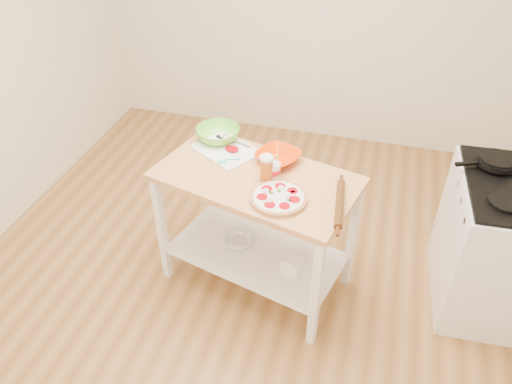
{
  "coord_description": "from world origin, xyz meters",
  "views": [
    {
      "loc": [
        0.74,
        -2.27,
        2.66
      ],
      "look_at": [
        0.08,
        0.08,
        0.8
      ],
      "focal_mm": 35.0,
      "sensor_mm": 36.0,
      "label": 1
    }
  ],
  "objects_px": {
    "skillet": "(496,161)",
    "shelf_glass_bowl": "(239,241)",
    "gas_stove": "(504,245)",
    "orange_bowl": "(278,157)",
    "shelf_bin": "(292,264)",
    "cutting_board": "(226,149)",
    "prep_island": "(256,208)",
    "beer_pint": "(266,168)",
    "yogurt_tub": "(274,170)",
    "rolling_pin": "(340,204)",
    "knife": "(229,140)",
    "green_bowl": "(218,134)",
    "pizza": "(278,198)",
    "spatula": "(228,160)"
  },
  "relations": [
    {
      "from": "beer_pint",
      "to": "yogurt_tub",
      "type": "bearing_deg",
      "value": 44.07
    },
    {
      "from": "gas_stove",
      "to": "rolling_pin",
      "type": "relative_size",
      "value": 2.73
    },
    {
      "from": "cutting_board",
      "to": "spatula",
      "type": "bearing_deg",
      "value": -36.56
    },
    {
      "from": "orange_bowl",
      "to": "rolling_pin",
      "type": "height_order",
      "value": "orange_bowl"
    },
    {
      "from": "cutting_board",
      "to": "beer_pint",
      "type": "height_order",
      "value": "beer_pint"
    },
    {
      "from": "skillet",
      "to": "orange_bowl",
      "type": "relative_size",
      "value": 1.4
    },
    {
      "from": "yogurt_tub",
      "to": "shelf_bin",
      "type": "bearing_deg",
      "value": -35.58
    },
    {
      "from": "knife",
      "to": "yogurt_tub",
      "type": "height_order",
      "value": "yogurt_tub"
    },
    {
      "from": "spatula",
      "to": "shelf_bin",
      "type": "relative_size",
      "value": 1.22
    },
    {
      "from": "cutting_board",
      "to": "knife",
      "type": "distance_m",
      "value": 0.1
    },
    {
      "from": "yogurt_tub",
      "to": "cutting_board",
      "type": "bearing_deg",
      "value": 149.79
    },
    {
      "from": "orange_bowl",
      "to": "prep_island",
      "type": "bearing_deg",
      "value": -115.0
    },
    {
      "from": "skillet",
      "to": "rolling_pin",
      "type": "height_order",
      "value": "skillet"
    },
    {
      "from": "spatula",
      "to": "rolling_pin",
      "type": "xyz_separation_m",
      "value": [
        0.74,
        -0.26,
        0.01
      ]
    },
    {
      "from": "prep_island",
      "to": "beer_pint",
      "type": "bearing_deg",
      "value": -15.51
    },
    {
      "from": "gas_stove",
      "to": "pizza",
      "type": "bearing_deg",
      "value": -164.55
    },
    {
      "from": "skillet",
      "to": "rolling_pin",
      "type": "xyz_separation_m",
      "value": [
        -0.86,
        -0.61,
        -0.05
      ]
    },
    {
      "from": "beer_pint",
      "to": "yogurt_tub",
      "type": "height_order",
      "value": "yogurt_tub"
    },
    {
      "from": "skillet",
      "to": "shelf_bin",
      "type": "xyz_separation_m",
      "value": [
        -1.12,
        -0.55,
        -0.66
      ]
    },
    {
      "from": "shelf_bin",
      "to": "cutting_board",
      "type": "bearing_deg",
      "value": 148.03
    },
    {
      "from": "pizza",
      "to": "cutting_board",
      "type": "distance_m",
      "value": 0.62
    },
    {
      "from": "cutting_board",
      "to": "rolling_pin",
      "type": "relative_size",
      "value": 1.22
    },
    {
      "from": "pizza",
      "to": "green_bowl",
      "type": "distance_m",
      "value": 0.76
    },
    {
      "from": "pizza",
      "to": "shelf_bin",
      "type": "relative_size",
      "value": 2.84
    },
    {
      "from": "skillet",
      "to": "knife",
      "type": "xyz_separation_m",
      "value": [
        -1.68,
        -0.11,
        -0.06
      ]
    },
    {
      "from": "yogurt_tub",
      "to": "prep_island",
      "type": "bearing_deg",
      "value": -171.74
    },
    {
      "from": "rolling_pin",
      "to": "shelf_glass_bowl",
      "type": "relative_size",
      "value": 2.04
    },
    {
      "from": "skillet",
      "to": "shelf_glass_bowl",
      "type": "xyz_separation_m",
      "value": [
        -1.53,
        -0.4,
        -0.68
      ]
    },
    {
      "from": "orange_bowl",
      "to": "shelf_bin",
      "type": "distance_m",
      "value": 0.71
    },
    {
      "from": "pizza",
      "to": "prep_island",
      "type": "bearing_deg",
      "value": 134.13
    },
    {
      "from": "pizza",
      "to": "cutting_board",
      "type": "relative_size",
      "value": 0.67
    },
    {
      "from": "spatula",
      "to": "gas_stove",
      "type": "bearing_deg",
      "value": -11.04
    },
    {
      "from": "cutting_board",
      "to": "yogurt_tub",
      "type": "relative_size",
      "value": 2.75
    },
    {
      "from": "shelf_glass_bowl",
      "to": "beer_pint",
      "type": "bearing_deg",
      "value": -17.21
    },
    {
      "from": "gas_stove",
      "to": "shelf_glass_bowl",
      "type": "relative_size",
      "value": 5.57
    },
    {
      "from": "spatula",
      "to": "green_bowl",
      "type": "bearing_deg",
      "value": 105.28
    },
    {
      "from": "pizza",
      "to": "knife",
      "type": "bearing_deg",
      "value": 131.99
    },
    {
      "from": "knife",
      "to": "rolling_pin",
      "type": "height_order",
      "value": "rolling_pin"
    },
    {
      "from": "beer_pint",
      "to": "rolling_pin",
      "type": "bearing_deg",
      "value": -17.66
    },
    {
      "from": "gas_stove",
      "to": "shelf_bin",
      "type": "relative_size",
      "value": 9.46
    },
    {
      "from": "yogurt_tub",
      "to": "rolling_pin",
      "type": "relative_size",
      "value": 0.45
    },
    {
      "from": "skillet",
      "to": "pizza",
      "type": "bearing_deg",
      "value": -175.39
    },
    {
      "from": "gas_stove",
      "to": "orange_bowl",
      "type": "height_order",
      "value": "gas_stove"
    },
    {
      "from": "spatula",
      "to": "beer_pint",
      "type": "bearing_deg",
      "value": -39.22
    },
    {
      "from": "prep_island",
      "to": "pizza",
      "type": "distance_m",
      "value": 0.38
    },
    {
      "from": "gas_stove",
      "to": "green_bowl",
      "type": "height_order",
      "value": "gas_stove"
    },
    {
      "from": "skillet",
      "to": "green_bowl",
      "type": "height_order",
      "value": "green_bowl"
    },
    {
      "from": "gas_stove",
      "to": "yogurt_tub",
      "type": "xyz_separation_m",
      "value": [
        -1.46,
        -0.26,
        0.48
      ]
    },
    {
      "from": "knife",
      "to": "prep_island",
      "type": "bearing_deg",
      "value": -30.93
    },
    {
      "from": "prep_island",
      "to": "shelf_bin",
      "type": "bearing_deg",
      "value": -21.3
    }
  ]
}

